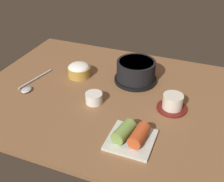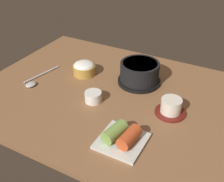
{
  "view_description": "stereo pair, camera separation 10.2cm",
  "coord_description": "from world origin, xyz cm",
  "px_view_note": "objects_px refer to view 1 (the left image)",
  "views": [
    {
      "loc": [
        33.08,
        -81.39,
        61.23
      ],
      "look_at": [
        2.0,
        -2.0,
        5.0
      ],
      "focal_mm": 44.81,
      "sensor_mm": 36.0,
      "label": 1
    },
    {
      "loc": [
        42.34,
        -77.11,
        61.23
      ],
      "look_at": [
        2.0,
        -2.0,
        5.0
      ],
      "focal_mm": 44.81,
      "sensor_mm": 36.0,
      "label": 2
    }
  ],
  "objects_px": {
    "rice_bowl": "(79,70)",
    "tea_cup_with_saucer": "(172,103)",
    "banchan_cup_center": "(94,98)",
    "spoon": "(30,86)",
    "kimchi_plate": "(131,136)",
    "stone_pot": "(136,71)"
  },
  "relations": [
    {
      "from": "rice_bowl",
      "to": "kimchi_plate",
      "type": "xyz_separation_m",
      "value": [
        0.32,
        -0.29,
        -0.01
      ]
    },
    {
      "from": "tea_cup_with_saucer",
      "to": "spoon",
      "type": "xyz_separation_m",
      "value": [
        -0.55,
        -0.06,
        -0.02
      ]
    },
    {
      "from": "stone_pot",
      "to": "kimchi_plate",
      "type": "distance_m",
      "value": 0.35
    },
    {
      "from": "tea_cup_with_saucer",
      "to": "kimchi_plate",
      "type": "bearing_deg",
      "value": -112.09
    },
    {
      "from": "stone_pot",
      "to": "tea_cup_with_saucer",
      "type": "distance_m",
      "value": 0.22
    },
    {
      "from": "kimchi_plate",
      "to": "spoon",
      "type": "xyz_separation_m",
      "value": [
        -0.47,
        0.14,
        -0.01
      ]
    },
    {
      "from": "banchan_cup_center",
      "to": "spoon",
      "type": "height_order",
      "value": "banchan_cup_center"
    },
    {
      "from": "tea_cup_with_saucer",
      "to": "banchan_cup_center",
      "type": "bearing_deg",
      "value": -166.94
    },
    {
      "from": "banchan_cup_center",
      "to": "spoon",
      "type": "distance_m",
      "value": 0.28
    },
    {
      "from": "banchan_cup_center",
      "to": "tea_cup_with_saucer",
      "type": "bearing_deg",
      "value": 13.06
    },
    {
      "from": "spoon",
      "to": "kimchi_plate",
      "type": "bearing_deg",
      "value": -17.2
    },
    {
      "from": "rice_bowl",
      "to": "spoon",
      "type": "bearing_deg",
      "value": -133.35
    },
    {
      "from": "stone_pot",
      "to": "spoon",
      "type": "relative_size",
      "value": 0.86
    },
    {
      "from": "stone_pot",
      "to": "spoon",
      "type": "height_order",
      "value": "stone_pot"
    },
    {
      "from": "banchan_cup_center",
      "to": "spoon",
      "type": "relative_size",
      "value": 0.31
    },
    {
      "from": "rice_bowl",
      "to": "spoon",
      "type": "relative_size",
      "value": 0.48
    },
    {
      "from": "stone_pot",
      "to": "kimchi_plate",
      "type": "relative_size",
      "value": 1.25
    },
    {
      "from": "rice_bowl",
      "to": "spoon",
      "type": "distance_m",
      "value": 0.21
    },
    {
      "from": "rice_bowl",
      "to": "tea_cup_with_saucer",
      "type": "relative_size",
      "value": 0.89
    },
    {
      "from": "rice_bowl",
      "to": "tea_cup_with_saucer",
      "type": "height_order",
      "value": "same"
    },
    {
      "from": "tea_cup_with_saucer",
      "to": "spoon",
      "type": "height_order",
      "value": "tea_cup_with_saucer"
    },
    {
      "from": "stone_pot",
      "to": "spoon",
      "type": "xyz_separation_m",
      "value": [
        -0.37,
        -0.2,
        -0.04
      ]
    }
  ]
}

